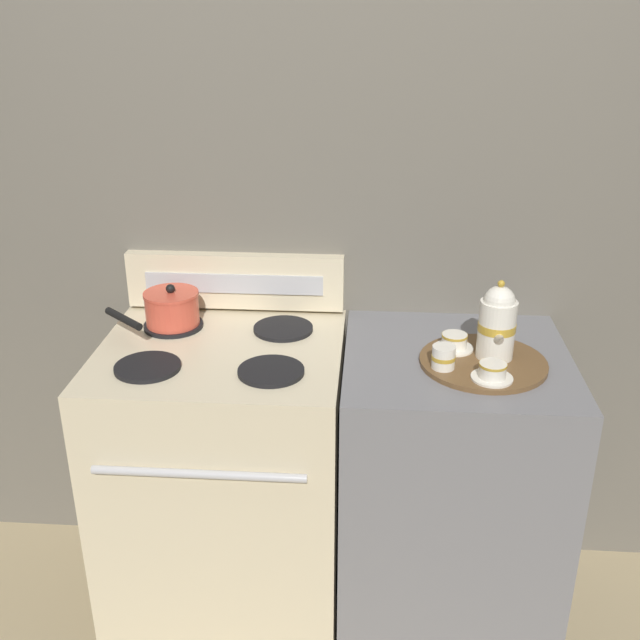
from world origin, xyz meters
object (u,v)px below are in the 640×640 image
(serving_tray, at_px, (483,362))
(teacup_right, at_px, (492,371))
(saucepan, at_px, (171,308))
(creamer_jug, at_px, (443,357))
(stove, at_px, (227,481))
(teapot, at_px, (497,323))
(teacup_left, at_px, (454,342))

(serving_tray, distance_m, teacup_right, 0.12)
(saucepan, relative_size, creamer_jug, 4.18)
(stove, height_order, serving_tray, serving_tray)
(stove, bearing_deg, serving_tray, -3.61)
(serving_tray, bearing_deg, teapot, 35.68)
(stove, height_order, teacup_right, teacup_right)
(serving_tray, bearing_deg, creamer_jug, -155.10)
(saucepan, relative_size, teacup_left, 2.48)
(teacup_right, relative_size, creamer_jug, 1.69)
(saucepan, height_order, teacup_right, saucepan)
(teacup_left, xyz_separation_m, teacup_right, (0.08, -0.18, 0.00))
(serving_tray, distance_m, creamer_jug, 0.13)
(teacup_left, relative_size, creamer_jug, 1.69)
(serving_tray, xyz_separation_m, teacup_left, (-0.08, 0.07, 0.03))
(serving_tray, xyz_separation_m, teapot, (0.03, 0.02, 0.11))
(saucepan, height_order, teapot, teapot)
(stove, xyz_separation_m, teacup_right, (0.76, -0.16, 0.50))
(teacup_left, bearing_deg, teacup_right, -64.76)
(serving_tray, relative_size, creamer_jug, 5.37)
(creamer_jug, bearing_deg, teapot, 27.46)
(serving_tray, height_order, creamer_jug, creamer_jug)
(stove, bearing_deg, teacup_left, 1.64)
(teapot, bearing_deg, teacup_left, 157.97)
(teapot, xyz_separation_m, teacup_right, (-0.02, -0.13, -0.08))
(saucepan, xyz_separation_m, teacup_left, (0.86, -0.12, -0.03))
(stove, relative_size, saucepan, 3.43)
(saucepan, bearing_deg, creamer_jug, -16.45)
(stove, bearing_deg, creamer_jug, -9.03)
(creamer_jug, bearing_deg, saucepan, 163.55)
(creamer_jug, bearing_deg, stove, 170.97)
(teacup_right, bearing_deg, teapot, 79.75)
(saucepan, xyz_separation_m, teacup_right, (0.94, -0.30, -0.03))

